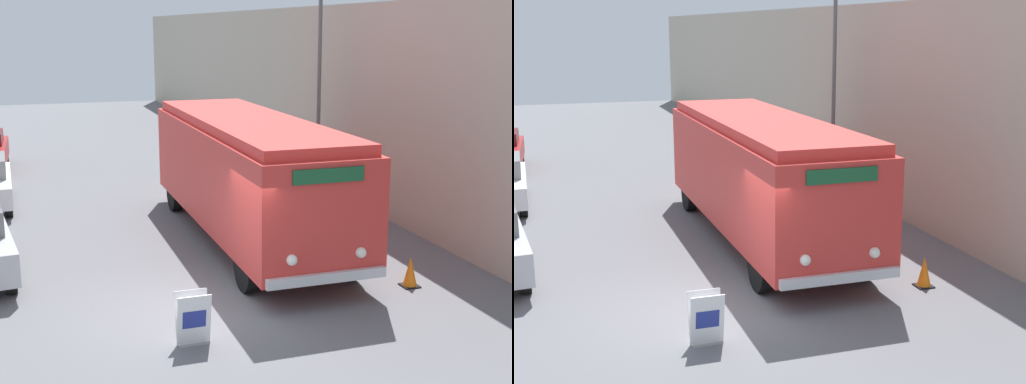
# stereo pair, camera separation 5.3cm
# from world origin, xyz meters

# --- Properties ---
(ground_plane) EXTENTS (80.00, 80.00, 0.00)m
(ground_plane) POSITION_xyz_m (0.00, 0.00, 0.00)
(ground_plane) COLOR slate
(building_wall_right) EXTENTS (0.30, 60.00, 6.05)m
(building_wall_right) POSITION_xyz_m (6.78, 10.00, 3.03)
(building_wall_right) COLOR #B2A893
(building_wall_right) RESTS_ON ground_plane
(vintage_bus) EXTENTS (2.63, 9.99, 3.15)m
(vintage_bus) POSITION_xyz_m (2.28, 4.18, 1.80)
(vintage_bus) COLOR black
(vintage_bus) RESTS_ON ground_plane
(sign_board) EXTENTS (0.59, 0.35, 0.94)m
(sign_board) POSITION_xyz_m (-0.54, -1.46, 0.45)
(sign_board) COLOR gray
(sign_board) RESTS_ON ground_plane
(streetlamp) EXTENTS (0.36, 0.36, 7.43)m
(streetlamp) POSITION_xyz_m (5.69, 7.59, 4.72)
(streetlamp) COLOR #595E60
(streetlamp) RESTS_ON ground_plane
(traffic_cone) EXTENTS (0.36, 0.36, 0.65)m
(traffic_cone) POSITION_xyz_m (4.48, -0.18, 0.32)
(traffic_cone) COLOR black
(traffic_cone) RESTS_ON ground_plane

